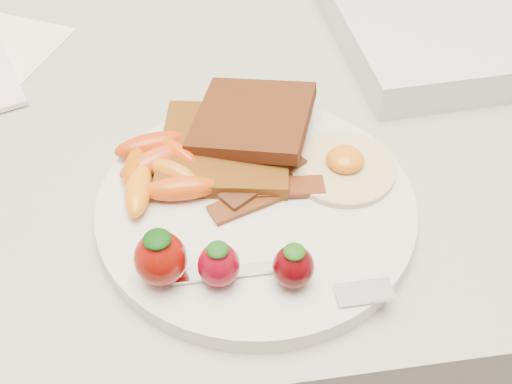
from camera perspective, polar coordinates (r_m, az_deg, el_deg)
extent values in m
cube|color=gray|center=(1.00, -2.66, -13.33)|extent=(2.00, 0.60, 0.90)
cylinder|color=silver|center=(0.55, 0.00, -1.37)|extent=(0.27, 0.27, 0.02)
cube|color=#47250F|center=(0.58, -2.77, 3.95)|extent=(0.13, 0.13, 0.01)
cube|color=black|center=(0.59, -0.30, 6.53)|extent=(0.13, 0.13, 0.02)
cylinder|color=beige|center=(0.57, 7.73, 2.11)|extent=(0.12, 0.12, 0.01)
ellipsoid|color=orange|center=(0.57, 7.93, 2.88)|extent=(0.04, 0.04, 0.02)
cube|color=#310F02|center=(0.54, 0.12, -0.57)|extent=(0.09, 0.05, 0.00)
cube|color=#4E0C05|center=(0.54, 1.66, 0.36)|extent=(0.09, 0.03, 0.00)
cube|color=black|center=(0.55, 0.67, 1.16)|extent=(0.08, 0.07, 0.00)
ellipsoid|color=#CD4518|center=(0.57, -9.16, 2.68)|extent=(0.07, 0.05, 0.02)
ellipsoid|color=orange|center=(0.55, -7.51, 1.76)|extent=(0.05, 0.04, 0.02)
ellipsoid|color=orange|center=(0.55, -10.42, 0.30)|extent=(0.03, 0.07, 0.02)
ellipsoid|color=#DA3F07|center=(0.57, -7.09, 3.48)|extent=(0.05, 0.05, 0.02)
ellipsoid|color=#BC3309|center=(0.58, -9.37, 4.17)|extent=(0.07, 0.03, 0.02)
ellipsoid|color=#CA430B|center=(0.54, -6.73, 0.31)|extent=(0.06, 0.02, 0.02)
ellipsoid|color=#BF5001|center=(0.56, -10.73, 1.95)|extent=(0.03, 0.06, 0.02)
ellipsoid|color=#740A03|center=(0.48, -8.49, -5.87)|extent=(0.04, 0.04, 0.04)
ellipsoid|color=#083407|center=(0.46, -8.79, -4.16)|extent=(0.02, 0.02, 0.01)
ellipsoid|color=maroon|center=(0.48, -3.34, -6.50)|extent=(0.03, 0.03, 0.04)
ellipsoid|color=#14420E|center=(0.46, -3.44, -5.13)|extent=(0.02, 0.02, 0.01)
ellipsoid|color=#480106|center=(0.47, 3.34, -6.66)|extent=(0.03, 0.03, 0.04)
ellipsoid|color=#194B0E|center=(0.46, 3.44, -5.31)|extent=(0.02, 0.02, 0.01)
cube|color=white|center=(0.49, -1.52, -7.02)|extent=(0.10, 0.01, 0.00)
cube|color=silver|center=(0.49, 9.62, -8.75)|extent=(0.04, 0.02, 0.00)
cube|color=silver|center=(0.79, 18.87, 14.10)|extent=(0.32, 0.26, 0.04)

